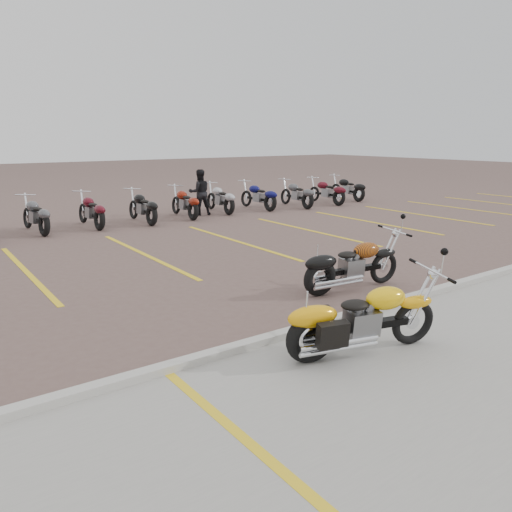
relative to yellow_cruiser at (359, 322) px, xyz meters
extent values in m
plane|color=brown|center=(-0.03, 2.97, -0.46)|extent=(100.00, 100.00, 0.00)
cube|color=#9E9B93|center=(-0.03, -1.53, -0.45)|extent=(60.00, 5.00, 0.01)
cube|color=#ADAAA3|center=(-0.03, 0.97, -0.40)|extent=(60.00, 0.18, 0.12)
cube|color=gold|center=(-2.33, -1.53, -0.44)|extent=(0.12, 5.00, 0.00)
torus|color=black|center=(0.81, -0.21, -0.13)|extent=(0.66, 0.27, 0.65)
torus|color=black|center=(-0.69, 0.18, -0.13)|extent=(0.71, 0.34, 0.69)
cube|color=black|center=(0.06, -0.02, -0.07)|extent=(1.29, 0.45, 0.10)
cube|color=slate|center=(0.01, 0.00, -0.01)|extent=(0.48, 0.40, 0.34)
ellipsoid|color=yellow|center=(0.33, -0.09, 0.29)|extent=(0.64, 0.46, 0.30)
ellipsoid|color=black|center=(-0.12, 0.03, 0.25)|extent=(0.44, 0.35, 0.12)
torus|color=black|center=(2.77, 1.97, -0.14)|extent=(0.64, 0.18, 0.64)
torus|color=black|center=(1.26, 2.15, -0.14)|extent=(0.69, 0.24, 0.67)
cube|color=black|center=(2.02, 2.06, -0.08)|extent=(1.28, 0.26, 0.10)
cube|color=slate|center=(1.97, 2.07, -0.03)|extent=(0.44, 0.34, 0.33)
ellipsoid|color=black|center=(2.29, 2.03, 0.27)|extent=(0.60, 0.38, 0.29)
ellipsoid|color=black|center=(1.84, 2.08, 0.23)|extent=(0.41, 0.30, 0.12)
imported|color=black|center=(4.15, 11.70, 0.37)|extent=(0.94, 0.82, 1.65)
camera|label=1|loc=(-4.67, -4.23, 2.38)|focal=35.00mm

